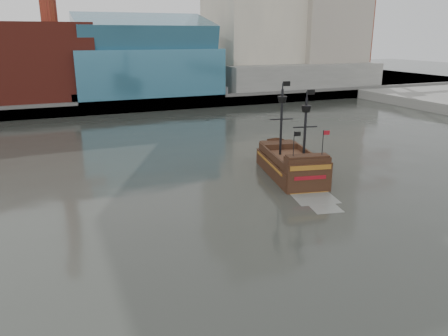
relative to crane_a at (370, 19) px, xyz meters
name	(u,v)px	position (x,y,z in m)	size (l,w,h in m)	color
ground	(242,262)	(-78.63, -82.00, -19.11)	(400.00, 400.00, 0.00)	#252722
promenade_far	(89,91)	(-78.63, 10.00, -18.11)	(220.00, 60.00, 2.00)	slate
seawall	(106,107)	(-78.63, -19.50, -17.81)	(220.00, 1.00, 2.60)	#4C4C49
crane_a	(370,19)	(0.00, 0.00, 0.00)	(22.50, 4.00, 32.25)	slate
crane_b	(372,32)	(9.60, 10.00, -3.54)	(19.10, 4.00, 26.25)	slate
pirate_ship	(291,167)	(-65.78, -66.92, -18.14)	(7.15, 14.97, 10.78)	black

